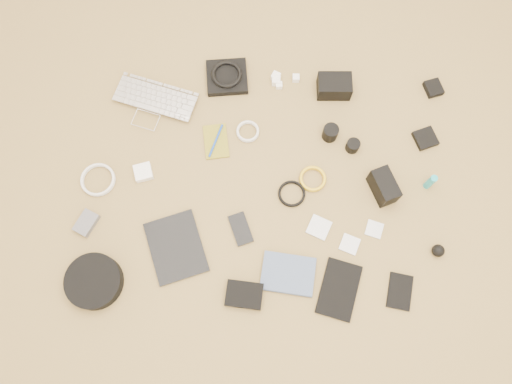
# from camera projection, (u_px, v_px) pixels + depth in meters

# --- Properties ---
(laptop) EXTENTS (0.39, 0.31, 0.03)m
(laptop) POSITION_uv_depth(u_px,v_px,m) (152.00, 108.00, 2.06)
(laptop) COLOR silver
(laptop) RESTS_ON ground
(headphone_pouch) EXTENTS (0.19, 0.18, 0.03)m
(headphone_pouch) POSITION_uv_depth(u_px,v_px,m) (227.00, 77.00, 2.10)
(headphone_pouch) COLOR black
(headphone_pouch) RESTS_ON ground
(headphones) EXTENTS (0.17, 0.17, 0.02)m
(headphones) POSITION_uv_depth(u_px,v_px,m) (227.00, 74.00, 2.08)
(headphones) COLOR black
(headphones) RESTS_ON headphone_pouch
(charger_a) EXTENTS (0.04, 0.04, 0.03)m
(charger_a) POSITION_uv_depth(u_px,v_px,m) (276.00, 77.00, 2.10)
(charger_a) COLOR white
(charger_a) RESTS_ON ground
(charger_b) EXTENTS (0.03, 0.03, 0.03)m
(charger_b) POSITION_uv_depth(u_px,v_px,m) (276.00, 81.00, 2.09)
(charger_b) COLOR white
(charger_b) RESTS_ON ground
(charger_c) EXTENTS (0.03, 0.03, 0.03)m
(charger_c) POSITION_uv_depth(u_px,v_px,m) (296.00, 78.00, 2.10)
(charger_c) COLOR white
(charger_c) RESTS_ON ground
(charger_d) EXTENTS (0.03, 0.03, 0.02)m
(charger_d) POSITION_uv_depth(u_px,v_px,m) (279.00, 85.00, 2.09)
(charger_d) COLOR white
(charger_d) RESTS_ON ground
(dslr_camera) EXTENTS (0.14, 0.10, 0.08)m
(dslr_camera) POSITION_uv_depth(u_px,v_px,m) (334.00, 86.00, 2.06)
(dslr_camera) COLOR black
(dslr_camera) RESTS_ON ground
(lens_pouch) EXTENTS (0.09, 0.09, 0.03)m
(lens_pouch) POSITION_uv_depth(u_px,v_px,m) (433.00, 88.00, 2.09)
(lens_pouch) COLOR black
(lens_pouch) RESTS_ON ground
(notebook_olive) EXTENTS (0.12, 0.16, 0.01)m
(notebook_olive) POSITION_uv_depth(u_px,v_px,m) (216.00, 141.00, 2.02)
(notebook_olive) COLOR olive
(notebook_olive) RESTS_ON ground
(pen_blue) EXTENTS (0.05, 0.14, 0.01)m
(pen_blue) POSITION_uv_depth(u_px,v_px,m) (216.00, 141.00, 2.02)
(pen_blue) COLOR #1540B2
(pen_blue) RESTS_ON notebook_olive
(cable_white_a) EXTENTS (0.12, 0.12, 0.01)m
(cable_white_a) POSITION_uv_depth(u_px,v_px,m) (248.00, 132.00, 2.04)
(cable_white_a) COLOR silver
(cable_white_a) RESTS_ON ground
(lens_a) EXTENTS (0.07, 0.07, 0.07)m
(lens_a) POSITION_uv_depth(u_px,v_px,m) (330.00, 133.00, 2.00)
(lens_a) COLOR black
(lens_a) RESTS_ON ground
(lens_b) EXTENTS (0.07, 0.07, 0.05)m
(lens_b) POSITION_uv_depth(u_px,v_px,m) (353.00, 146.00, 2.00)
(lens_b) COLOR black
(lens_b) RESTS_ON ground
(card_reader) EXTENTS (0.11, 0.11, 0.02)m
(card_reader) POSITION_uv_depth(u_px,v_px,m) (425.00, 138.00, 2.02)
(card_reader) COLOR black
(card_reader) RESTS_ON ground
(power_brick) EXTENTS (0.09, 0.09, 0.03)m
(power_brick) POSITION_uv_depth(u_px,v_px,m) (143.00, 172.00, 1.97)
(power_brick) COLOR white
(power_brick) RESTS_ON ground
(cable_white_b) EXTENTS (0.15, 0.15, 0.01)m
(cable_white_b) POSITION_uv_depth(u_px,v_px,m) (98.00, 180.00, 1.97)
(cable_white_b) COLOR silver
(cable_white_b) RESTS_ON ground
(cable_black) EXTENTS (0.13, 0.13, 0.01)m
(cable_black) POSITION_uv_depth(u_px,v_px,m) (292.00, 194.00, 1.96)
(cable_black) COLOR black
(cable_black) RESTS_ON ground
(cable_yellow) EXTENTS (0.14, 0.14, 0.01)m
(cable_yellow) POSITION_uv_depth(u_px,v_px,m) (313.00, 179.00, 1.98)
(cable_yellow) COLOR gold
(cable_yellow) RESTS_ON ground
(flash) EXTENTS (0.12, 0.15, 0.10)m
(flash) POSITION_uv_depth(u_px,v_px,m) (384.00, 187.00, 1.92)
(flash) COLOR black
(flash) RESTS_ON ground
(lens_cleaner) EXTENTS (0.03, 0.03, 0.09)m
(lens_cleaner) POSITION_uv_depth(u_px,v_px,m) (430.00, 182.00, 1.93)
(lens_cleaner) COLOR #1BA3B4
(lens_cleaner) RESTS_ON ground
(battery_charger) EXTENTS (0.10, 0.11, 0.03)m
(battery_charger) POSITION_uv_depth(u_px,v_px,m) (86.00, 223.00, 1.92)
(battery_charger) COLOR #5A5A5F
(battery_charger) RESTS_ON ground
(tablet) EXTENTS (0.27, 0.31, 0.01)m
(tablet) POSITION_uv_depth(u_px,v_px,m) (176.00, 247.00, 1.90)
(tablet) COLOR black
(tablet) RESTS_ON ground
(phone) EXTENTS (0.11, 0.14, 0.01)m
(phone) POSITION_uv_depth(u_px,v_px,m) (241.00, 229.00, 1.92)
(phone) COLOR black
(phone) RESTS_ON ground
(filter_case_left) EXTENTS (0.10, 0.10, 0.01)m
(filter_case_left) POSITION_uv_depth(u_px,v_px,m) (319.00, 227.00, 1.92)
(filter_case_left) COLOR silver
(filter_case_left) RESTS_ON ground
(filter_case_mid) EXTENTS (0.09, 0.09, 0.01)m
(filter_case_mid) POSITION_uv_depth(u_px,v_px,m) (350.00, 244.00, 1.90)
(filter_case_mid) COLOR silver
(filter_case_mid) RESTS_ON ground
(filter_case_right) EXTENTS (0.08, 0.08, 0.01)m
(filter_case_right) POSITION_uv_depth(u_px,v_px,m) (374.00, 229.00, 1.92)
(filter_case_right) COLOR silver
(filter_case_right) RESTS_ON ground
(air_blower) EXTENTS (0.06, 0.06, 0.05)m
(air_blower) POSITION_uv_depth(u_px,v_px,m) (438.00, 251.00, 1.87)
(air_blower) COLOR black
(air_blower) RESTS_ON ground
(headphone_case) EXTENTS (0.27, 0.27, 0.06)m
(headphone_case) POSITION_uv_depth(u_px,v_px,m) (94.00, 281.00, 1.84)
(headphone_case) COLOR black
(headphone_case) RESTS_ON ground
(drive_case) EXTENTS (0.14, 0.11, 0.03)m
(drive_case) POSITION_uv_depth(u_px,v_px,m) (244.00, 295.00, 1.83)
(drive_case) COLOR black
(drive_case) RESTS_ON ground
(paperback) EXTENTS (0.21, 0.16, 0.02)m
(paperback) POSITION_uv_depth(u_px,v_px,m) (285.00, 294.00, 1.84)
(paperback) COLOR #48597A
(paperback) RESTS_ON ground
(notebook_black_a) EXTENTS (0.18, 0.24, 0.02)m
(notebook_black_a) POSITION_uv_depth(u_px,v_px,m) (339.00, 289.00, 1.85)
(notebook_black_a) COLOR black
(notebook_black_a) RESTS_ON ground
(notebook_black_b) EXTENTS (0.11, 0.14, 0.01)m
(notebook_black_b) POSITION_uv_depth(u_px,v_px,m) (400.00, 291.00, 1.85)
(notebook_black_b) COLOR black
(notebook_black_b) RESTS_ON ground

